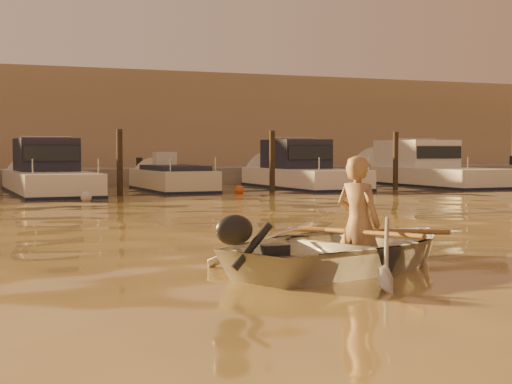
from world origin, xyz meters
name	(u,v)px	position (x,y,z in m)	size (l,w,h in m)	color
ground_plane	(363,251)	(0.00, 0.00, 0.00)	(160.00, 160.00, 0.00)	olive
dinghy	(353,246)	(-0.85, -1.21, 0.26)	(2.60, 3.64, 0.75)	silver
person	(358,223)	(-0.76, -1.17, 0.52)	(0.60, 0.39, 1.64)	#9D754E
outboard_motor	(271,257)	(-2.21, -1.84, 0.28)	(0.90, 0.40, 0.70)	black
oar_port	(365,231)	(-0.62, -1.10, 0.42)	(0.06, 0.06, 2.10)	brown
oar_starboard	(356,232)	(-0.81, -1.19, 0.42)	(0.06, 0.06, 2.10)	brown
moored_boat_2	(49,174)	(-1.95, 16.00, 0.62)	(2.25, 7.56, 1.75)	white
moored_boat_3	(173,184)	(2.11, 16.00, 0.22)	(1.84, 5.40, 0.95)	beige
moored_boat_4	(303,171)	(7.01, 16.00, 0.62)	(2.28, 7.03, 1.75)	white
moored_boat_5	(428,169)	(12.39, 16.00, 0.62)	(2.62, 8.67, 1.75)	silver
piling_2	(120,166)	(-0.20, 13.80, 0.90)	(0.18, 0.18, 2.20)	#2D2319
piling_3	(272,165)	(4.80, 13.80, 0.90)	(0.18, 0.18, 2.20)	#2D2319
piling_4	(396,164)	(9.50, 13.80, 0.90)	(0.18, 0.18, 2.20)	#2D2319
fender_c	(86,197)	(-1.53, 12.08, 0.10)	(0.30, 0.30, 0.30)	silver
fender_d	(239,190)	(3.61, 13.70, 0.10)	(0.30, 0.30, 0.30)	#C94D17
fender_e	(357,189)	(7.51, 13.01, 0.10)	(0.30, 0.30, 0.30)	silver
quay	(80,181)	(0.00, 21.50, 0.15)	(52.00, 4.00, 1.00)	gray
waterfront_building	(57,127)	(0.00, 27.00, 2.40)	(46.00, 7.00, 4.80)	#9E8466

